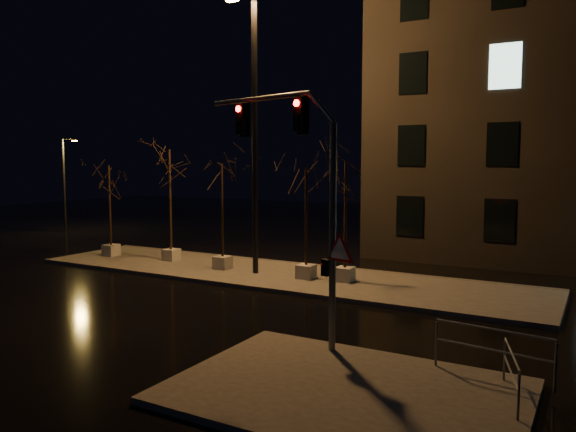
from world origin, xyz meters
The scene contains 13 objects.
ground centered at (0.00, 0.00, 0.00)m, with size 90.00×90.00×0.00m, color black.
median centered at (0.00, 6.00, 0.07)m, with size 22.00×5.00×0.15m, color #47443F.
sidewalk_corner centered at (7.50, -3.50, 0.07)m, with size 7.00×5.00×0.15m, color #47443F.
tree_0 centered at (-9.09, 5.77, 3.60)m, with size 1.80×1.80×4.54m.
tree_1 centered at (-5.57, 6.15, 4.17)m, with size 1.80×1.80×5.30m.
tree_2 centered at (-2.28, 5.68, 3.68)m, with size 1.80×1.80×4.65m.
tree_3 centered at (1.78, 5.69, 3.55)m, with size 1.80×1.80×4.47m.
tree_4 centered at (3.33, 5.94, 3.79)m, with size 1.80×1.80×4.79m.
traffic_signal_mast centered at (5.26, -1.24, 4.32)m, with size 5.03×1.45×6.35m.
streetlight_main centered at (-0.56, 5.62, 6.74)m, with size 2.86×0.61×11.43m.
streetlight_far centered at (-19.97, 11.99, 3.48)m, with size 1.23×0.43×6.33m.
guard_rail_a centered at (10.00, -1.50, 0.87)m, with size 2.52×0.38×1.10m.
guard_rail_b centered at (10.50, -2.40, 0.75)m, with size 0.56×1.89×0.93m.
Camera 1 is at (11.91, -13.72, 4.75)m, focal length 35.00 mm.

